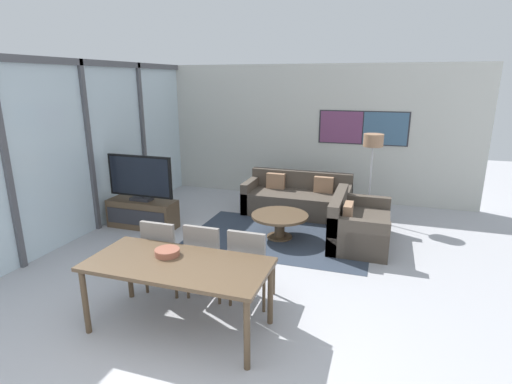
{
  "coord_description": "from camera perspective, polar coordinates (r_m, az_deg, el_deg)",
  "views": [
    {
      "loc": [
        1.65,
        -2.24,
        2.49
      ],
      "look_at": [
        -0.05,
        2.94,
        0.95
      ],
      "focal_mm": 28.0,
      "sensor_mm": 36.0,
      "label": 1
    }
  ],
  "objects": [
    {
      "name": "floor_lamp",
      "position": [
        7.34,
        16.36,
        6.14
      ],
      "size": [
        0.34,
        0.34,
        1.58
      ],
      "color": "#2D2D33",
      "rests_on": "ground_plane"
    },
    {
      "name": "tv_console",
      "position": [
        7.21,
        -15.86,
        -2.99
      ],
      "size": [
        1.2,
        0.45,
        0.49
      ],
      "color": "brown",
      "rests_on": "ground_plane"
    },
    {
      "name": "sofa_main",
      "position": [
        7.73,
        5.98,
        -1.03
      ],
      "size": [
        1.99,
        0.87,
        0.77
      ],
      "color": "#51473D",
      "rests_on": "ground_plane"
    },
    {
      "name": "dining_chair_left",
      "position": [
        4.92,
        -12.94,
        -8.38
      ],
      "size": [
        0.46,
        0.46,
        0.92
      ],
      "color": "gray",
      "rests_on": "ground_plane"
    },
    {
      "name": "coffee_table",
      "position": [
        6.46,
        3.41,
        -4.06
      ],
      "size": [
        0.92,
        0.92,
        0.4
      ],
      "color": "brown",
      "rests_on": "ground_plane"
    },
    {
      "name": "wall_back",
      "position": [
        8.61,
        7.29,
        8.41
      ],
      "size": [
        7.0,
        0.09,
        2.8
      ],
      "color": "silver",
      "rests_on": "ground_plane"
    },
    {
      "name": "dining_chair_centre",
      "position": [
        4.72,
        -7.06,
        -9.16
      ],
      "size": [
        0.46,
        0.46,
        0.92
      ],
      "color": "gray",
      "rests_on": "ground_plane"
    },
    {
      "name": "dining_chair_right",
      "position": [
        4.54,
        -0.86,
        -10.09
      ],
      "size": [
        0.46,
        0.46,
        0.92
      ],
      "color": "gray",
      "rests_on": "ground_plane"
    },
    {
      "name": "dining_table",
      "position": [
        4.12,
        -11.1,
        -10.75
      ],
      "size": [
        1.84,
        0.85,
        0.74
      ],
      "color": "brown",
      "rests_on": "ground_plane"
    },
    {
      "name": "sofa_side",
      "position": [
        6.48,
        14.0,
        -4.79
      ],
      "size": [
        0.87,
        1.4,
        0.77
      ],
      "rotation": [
        0.0,
        0.0,
        1.57
      ],
      "color": "#51473D",
      "rests_on": "ground_plane"
    },
    {
      "name": "window_wall_left",
      "position": [
        7.12,
        -22.96,
        6.83
      ],
      "size": [
        0.07,
        6.15,
        2.8
      ],
      "color": "silver",
      "rests_on": "ground_plane"
    },
    {
      "name": "area_rug",
      "position": [
        6.57,
        3.37,
        -6.48
      ],
      "size": [
        2.88,
        1.9,
        0.01
      ],
      "color": "#333D4C",
      "rests_on": "ground_plane"
    },
    {
      "name": "fruit_bowl",
      "position": [
        4.26,
        -12.57,
        -8.32
      ],
      "size": [
        0.26,
        0.26,
        0.07
      ],
      "color": "#995642",
      "rests_on": "dining_table"
    },
    {
      "name": "television",
      "position": [
        7.04,
        -16.24,
        1.92
      ],
      "size": [
        1.2,
        0.2,
        0.78
      ],
      "color": "#2D2D33",
      "rests_on": "tv_console"
    }
  ]
}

